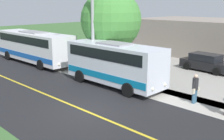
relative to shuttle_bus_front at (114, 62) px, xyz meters
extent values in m
plane|color=#3D6633|center=(4.47, 2.19, -1.66)|extent=(120.00, 120.00, 0.00)
cube|color=black|center=(4.47, 2.19, -1.65)|extent=(8.00, 100.00, 0.01)
cube|color=#B2ADA3|center=(-0.73, 2.19, -1.65)|extent=(2.40, 100.00, 0.01)
cube|color=gold|center=(4.47, 2.19, -1.65)|extent=(0.16, 100.00, 0.00)
cube|color=silver|center=(0.00, 0.00, -0.03)|extent=(2.34, 7.49, 2.55)
cube|color=#0C72A5|center=(0.00, 0.00, -0.76)|extent=(2.38, 7.34, 0.44)
cube|color=black|center=(0.00, 0.00, 0.69)|extent=(2.38, 6.74, 0.70)
cube|color=gray|center=(0.00, 0.00, 1.30)|extent=(1.40, 2.25, 0.12)
cylinder|color=black|center=(-1.17, 2.32, -1.21)|extent=(0.25, 0.90, 0.90)
cylinder|color=black|center=(1.17, 2.32, -1.21)|extent=(0.25, 0.90, 0.90)
cylinder|color=black|center=(-1.17, -2.32, -1.21)|extent=(0.25, 0.90, 0.90)
cylinder|color=black|center=(1.17, -2.32, -1.21)|extent=(0.25, 0.90, 0.90)
sphere|color=#F2EACC|center=(-0.64, 3.76, -0.96)|extent=(0.20, 0.20, 0.20)
sphere|color=#F2EACC|center=(0.64, 3.76, -0.96)|extent=(0.20, 0.20, 0.20)
cube|color=white|center=(-0.09, -10.85, -0.03)|extent=(2.51, 10.14, 2.56)
cube|color=blue|center=(-0.09, -10.85, -0.76)|extent=(2.55, 9.94, 0.44)
cube|color=black|center=(-0.09, -10.85, 0.70)|extent=(2.55, 9.12, 0.70)
cube|color=gray|center=(-0.09, -10.85, 1.31)|extent=(1.51, 3.04, 0.12)
cylinder|color=black|center=(-1.34, -7.71, -1.21)|extent=(0.25, 0.90, 0.90)
cylinder|color=black|center=(1.17, -7.71, -1.21)|extent=(0.25, 0.90, 0.90)
cylinder|color=black|center=(-1.34, -14.00, -1.21)|extent=(0.25, 0.90, 0.90)
cylinder|color=black|center=(1.17, -14.00, -1.21)|extent=(0.25, 0.90, 0.90)
sphere|color=#F2EACC|center=(-0.78, -5.76, -0.96)|extent=(0.20, 0.20, 0.20)
sphere|color=#F2EACC|center=(0.60, -5.76, -0.96)|extent=(0.20, 0.20, 0.20)
cylinder|color=#335972|center=(-0.83, 5.72, -1.24)|extent=(0.18, 0.18, 0.83)
cylinder|color=#335972|center=(-0.63, 5.72, -1.24)|extent=(0.18, 0.18, 0.83)
cylinder|color=#262628|center=(-0.73, 5.72, -0.50)|extent=(0.34, 0.34, 0.65)
sphere|color=beige|center=(-0.73, 5.72, -0.06)|extent=(0.22, 0.22, 0.22)
cylinder|color=#262628|center=(-0.91, 5.72, -0.47)|extent=(0.28, 0.10, 0.59)
cube|color=beige|center=(-0.99, 5.77, -0.89)|extent=(0.20, 0.12, 0.28)
cylinder|color=#262628|center=(-0.54, 5.72, -0.47)|extent=(0.28, 0.10, 0.59)
cube|color=beige|center=(-0.47, 5.77, -0.89)|extent=(0.20, 0.12, 0.28)
cylinder|color=#9E9EA3|center=(-0.53, -2.77, 2.59)|extent=(0.24, 0.24, 8.49)
cube|color=black|center=(-8.67, 2.62, -1.13)|extent=(2.14, 4.53, 0.70)
cube|color=black|center=(-8.69, 2.42, -0.49)|extent=(1.72, 2.53, 0.57)
cylinder|color=black|center=(-7.67, 3.91, -1.34)|extent=(0.27, 0.66, 0.64)
cylinder|color=black|center=(-9.68, 1.34, -1.34)|extent=(0.27, 0.66, 0.64)
cylinder|color=black|center=(-7.88, 1.19, -1.34)|extent=(0.27, 0.66, 0.64)
cylinder|color=brown|center=(-2.93, -3.23, -0.47)|extent=(0.36, 0.36, 2.38)
sphere|color=#478C3D|center=(-2.93, -3.23, 2.60)|extent=(5.01, 5.01, 5.01)
camera|label=1|loc=(13.14, 12.77, 3.88)|focal=43.72mm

